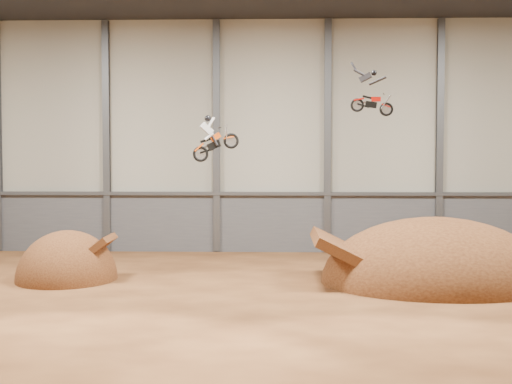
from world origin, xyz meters
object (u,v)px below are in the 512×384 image
takeoff_ramp (67,280)px  fmx_rider_b (371,89)px  landing_ramp (435,283)px  fmx_rider_a (219,132)px

takeoff_ramp → fmx_rider_b: 16.55m
landing_ramp → fmx_rider_a: fmx_rider_a is taller
takeoff_ramp → fmx_rider_a: (7.18, 0.26, 6.93)m
landing_ramp → fmx_rider_a: (-10.01, 0.59, 6.93)m
takeoff_ramp → landing_ramp: (17.19, -0.33, 0.00)m
fmx_rider_a → takeoff_ramp: bearing=168.6°
fmx_rider_a → fmx_rider_b: fmx_rider_b is taller
takeoff_ramp → fmx_rider_b: size_ratio=2.24×
fmx_rider_b → takeoff_ramp: bearing=-178.5°
fmx_rider_a → fmx_rider_b: size_ratio=0.95×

